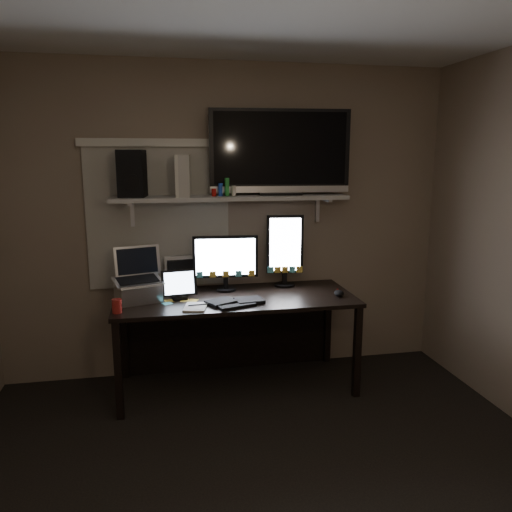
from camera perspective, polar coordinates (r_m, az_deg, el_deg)
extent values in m
plane|color=black|center=(2.87, 2.64, -26.89)|extent=(3.60, 3.60, 0.00)
plane|color=#766455|center=(4.06, -3.23, 3.86)|extent=(3.60, 0.00, 3.60)
cube|color=#B2AF9F|center=(4.00, -11.05, 4.28)|extent=(1.10, 0.02, 1.10)
cube|color=black|center=(3.81, -2.36, -4.88)|extent=(1.80, 0.75, 0.03)
cube|color=black|center=(4.25, -3.06, -8.29)|extent=(1.80, 0.02, 0.70)
cube|color=black|center=(3.59, -15.48, -12.52)|extent=(0.05, 0.05, 0.70)
cube|color=black|center=(3.85, 11.48, -10.70)|extent=(0.05, 0.05, 0.70)
cube|color=black|center=(4.21, -14.82, -8.87)|extent=(0.05, 0.05, 0.70)
cube|color=black|center=(4.43, 8.16, -7.58)|extent=(0.05, 0.05, 0.70)
cube|color=#A8A7A3|center=(3.87, -2.90, 6.69)|extent=(1.80, 0.35, 0.03)
cube|color=black|center=(3.93, -3.50, -0.78)|extent=(0.51, 0.09, 0.45)
cube|color=black|center=(4.05, 3.32, 0.65)|extent=(0.30, 0.09, 0.60)
cube|color=black|center=(3.64, -2.39, -5.21)|extent=(0.44, 0.28, 0.03)
ellipsoid|color=black|center=(3.87, 9.46, -4.19)|extent=(0.11, 0.13, 0.04)
cube|color=silver|center=(3.55, -6.93, -5.81)|extent=(0.19, 0.24, 0.01)
cube|color=black|center=(3.74, -8.77, -3.24)|extent=(0.27, 0.14, 0.23)
cube|color=black|center=(4.00, -8.61, -1.99)|extent=(0.22, 0.13, 0.27)
cube|color=silver|center=(3.74, -13.40, -2.19)|extent=(0.41, 0.36, 0.38)
cylinder|color=maroon|center=(3.53, -15.61, -5.53)|extent=(0.07, 0.07, 0.10)
cube|color=black|center=(3.94, 2.75, 11.76)|extent=(1.10, 0.27, 0.66)
cube|color=beige|center=(3.82, -8.34, 9.06)|extent=(0.13, 0.27, 0.31)
cube|color=black|center=(3.84, -13.97, 9.13)|extent=(0.21, 0.25, 0.34)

